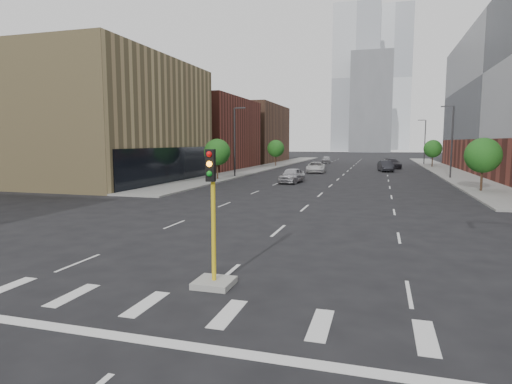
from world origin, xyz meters
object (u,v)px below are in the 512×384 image
at_px(median_traffic_signal, 213,257).
at_px(car_far_left, 316,167).
at_px(car_mid_right, 386,166).
at_px(car_near_left, 292,175).
at_px(car_deep_right, 392,164).
at_px(car_distant, 326,159).

bearing_deg(median_traffic_signal, car_far_left, 94.79).
height_order(car_mid_right, car_far_left, car_mid_right).
height_order(car_near_left, car_far_left, car_near_left).
xyz_separation_m(median_traffic_signal, car_deep_right, (6.93, 66.03, -0.12)).
height_order(car_near_left, car_distant, car_near_left).
bearing_deg(car_near_left, car_deep_right, 75.34).
height_order(median_traffic_signal, car_mid_right, median_traffic_signal).
bearing_deg(car_mid_right, car_distant, 106.28).
height_order(car_mid_right, car_deep_right, car_deep_right).
bearing_deg(car_far_left, median_traffic_signal, -90.68).
bearing_deg(median_traffic_signal, car_near_left, 97.47).
bearing_deg(car_far_left, car_near_left, -96.22).
relative_size(car_near_left, car_distant, 1.11).
relative_size(car_far_left, car_deep_right, 0.99).
bearing_deg(median_traffic_signal, car_mid_right, 84.26).
bearing_deg(median_traffic_signal, car_distant, 94.54).
relative_size(car_near_left, car_mid_right, 0.99).
bearing_deg(car_near_left, car_distant, 98.10).
bearing_deg(car_mid_right, median_traffic_signal, -105.56).
height_order(median_traffic_signal, car_far_left, median_traffic_signal).
bearing_deg(car_distant, median_traffic_signal, -94.16).
bearing_deg(car_deep_right, median_traffic_signal, -105.75).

